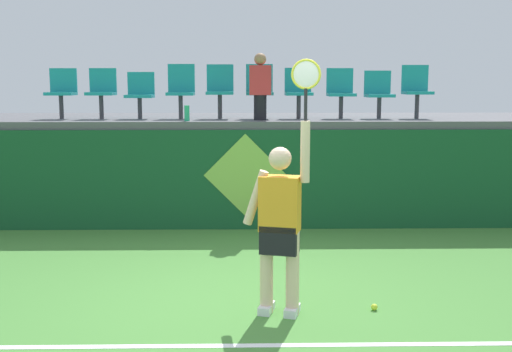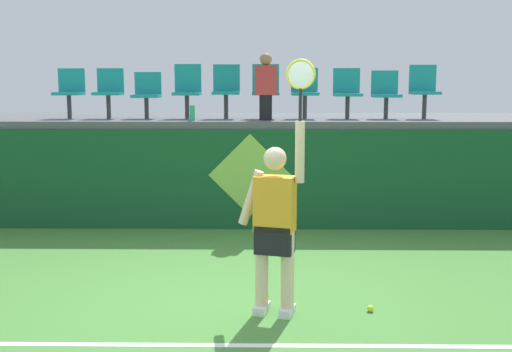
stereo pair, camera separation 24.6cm
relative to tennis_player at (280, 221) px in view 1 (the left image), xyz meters
name	(u,v)px [view 1 (the left image)]	position (x,y,z in m)	size (l,w,h in m)	color
ground_plane	(239,305)	(-0.41, 0.25, -0.93)	(40.00, 40.00, 0.00)	#478438
court_back_wall	(240,179)	(-0.41, 3.68, -0.16)	(12.42, 0.20, 1.54)	#144C28
spectator_platform	(240,120)	(-0.41, 5.03, 0.67)	(12.42, 2.79, 0.12)	#56565B
court_baseline_stripe	(238,345)	(-0.41, -0.77, -0.92)	(11.18, 0.08, 0.01)	white
tennis_player	(280,221)	(0.00, 0.00, 0.00)	(0.74, 0.35, 2.47)	white
tennis_ball	(374,307)	(0.95, 0.06, -0.89)	(0.07, 0.07, 0.07)	#D1E533
water_bottle	(187,113)	(-1.23, 3.84, 0.85)	(0.08, 0.08, 0.24)	#26B272
stadium_chair_0	(62,90)	(-3.32, 4.50, 1.20)	(0.44, 0.42, 0.82)	#38383D
stadium_chair_1	(102,90)	(-2.67, 4.50, 1.20)	(0.44, 0.42, 0.82)	#38383D
stadium_chair_2	(140,93)	(-2.04, 4.50, 1.16)	(0.44, 0.42, 0.76)	#38383D
stadium_chair_3	(181,88)	(-1.38, 4.51, 1.22)	(0.44, 0.42, 0.89)	#38383D
stadium_chair_4	(220,88)	(-0.74, 4.51, 1.23)	(0.44, 0.42, 0.88)	#38383D
stadium_chair_5	(260,88)	(-0.09, 4.51, 1.22)	(0.44, 0.42, 0.89)	#38383D
stadium_chair_6	(298,90)	(0.55, 4.50, 1.20)	(0.44, 0.42, 0.83)	#38383D
stadium_chair_7	(341,90)	(1.24, 4.50, 1.19)	(0.44, 0.42, 0.82)	#38383D
stadium_chair_8	(379,92)	(1.87, 4.50, 1.17)	(0.44, 0.42, 0.78)	#38383D
stadium_chair_9	(416,88)	(2.50, 4.50, 1.22)	(0.44, 0.42, 0.88)	#38383D
spectator_0	(260,86)	(-0.09, 4.08, 1.27)	(0.34, 0.20, 1.04)	black
wall_signage_mount	(246,229)	(-0.33, 3.58, -0.92)	(1.27, 0.01, 1.48)	#144C28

